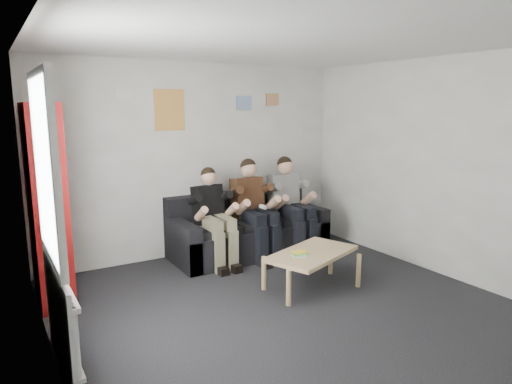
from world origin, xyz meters
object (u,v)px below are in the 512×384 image
Objects in this scene: person_right at (292,205)px; person_left at (215,217)px; sofa at (248,232)px; person_middle at (255,210)px; bookshelf at (48,204)px; coffee_table at (312,256)px.

person_left is at bearing -173.49° from person_right.
sofa is 1.62× the size of person_middle.
person_middle reaches higher than person_right.
sofa is 1.72× the size of person_left.
bookshelf reaches higher than person_middle.
bookshelf is 1.64× the size of person_left.
coffee_table is 0.85× the size of person_left.
person_left is at bearing -178.92° from person_middle.
bookshelf is (-2.64, -0.27, 0.76)m from sofa.
bookshelf reaches higher than sofa.
bookshelf is 1.56× the size of person_right.
person_right is (0.62, -0.20, 0.37)m from sofa.
person_middle reaches higher than coffee_table.
person_middle reaches higher than person_left.
person_left reaches higher than sofa.
person_left is 1.25m from person_right.
coffee_table is at bearing -90.93° from sofa.
coffee_table is 1.50m from person_right.
bookshelf is at bearing -174.12° from sofa.
coffee_table is at bearing -74.35° from person_left.
sofa is at bearing 168.51° from person_right.
sofa is 2.76m from bookshelf.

